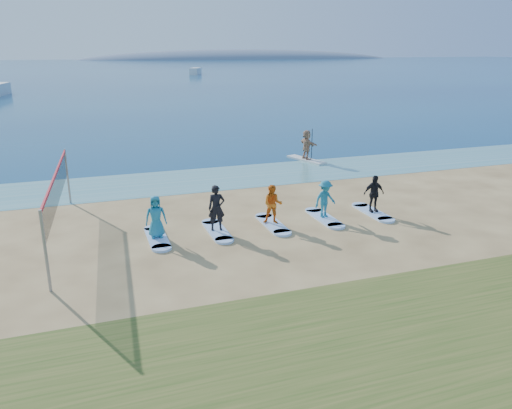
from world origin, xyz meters
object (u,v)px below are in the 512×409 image
object	(u,v)px
boat_offshore_b	(196,74)
surfboard_0	(157,238)
student_3	(325,199)
student_4	(374,194)
surfboard_3	(324,218)
paddleboarder	(307,145)
paddleboard	(306,160)
surfboard_2	(273,224)
student_1	(216,208)
surfboard_1	(217,231)
student_0	(156,217)
volleyball_net	(57,189)
student_2	(273,204)
surfboard_4	(372,212)

from	to	relation	value
boat_offshore_b	surfboard_0	size ratio (longest dim) A/B	3.09
student_3	student_4	bearing A→B (deg)	-13.02
surfboard_3	paddleboarder	bearing A→B (deg)	69.14
paddleboard	student_3	xyz separation A→B (m)	(-3.98, -10.46, 0.81)
paddleboard	paddleboarder	bearing A→B (deg)	0.00
surfboard_2	student_4	world-z (taller)	student_4
paddleboard	surfboard_0	bearing A→B (deg)	-154.06
student_3	surfboard_2	bearing A→B (deg)	166.98
student_1	surfboard_2	bearing A→B (deg)	6.98
surfboard_1	surfboard_2	world-z (taller)	same
student_1	student_0	bearing A→B (deg)	-173.02
volleyball_net	surfboard_0	xyz separation A→B (m)	(3.32, -1.33, -1.86)
student_1	surfboard_3	world-z (taller)	student_1
surfboard_2	student_2	xyz separation A→B (m)	(0.00, 0.00, 0.83)
student_3	surfboard_0	bearing A→B (deg)	166.98
paddleboarder	surfboard_3	world-z (taller)	paddleboarder
surfboard_3	student_3	size ratio (longest dim) A/B	1.41
student_3	student_4	size ratio (longest dim) A/B	0.98
surfboard_4	student_4	xyz separation A→B (m)	(0.00, 0.00, 0.84)
paddleboarder	paddleboard	bearing A→B (deg)	-0.00
student_2	student_3	world-z (taller)	student_2
surfboard_0	paddleboarder	bearing A→B (deg)	43.88
student_4	surfboard_3	bearing A→B (deg)	-176.07
boat_offshore_b	student_2	world-z (taller)	student_2
boat_offshore_b	student_4	bearing A→B (deg)	-76.04
surfboard_2	student_4	xyz separation A→B (m)	(4.59, 0.00, 0.84)
paddleboarder	student_4	xyz separation A→B (m)	(-1.69, -10.46, -0.14)
paddleboard	surfboard_4	xyz separation A→B (m)	(-1.69, -10.46, -0.01)
surfboard_2	student_3	distance (m)	2.44
surfboard_2	surfboard_3	world-z (taller)	same
surfboard_3	student_2	bearing A→B (deg)	180.00
paddleboarder	student_1	distance (m)	13.52
volleyball_net	student_0	bearing A→B (deg)	-21.86
boat_offshore_b	surfboard_4	xyz separation A→B (m)	(-18.21, -116.30, 0.04)
paddleboarder	surfboard_1	bearing A→B (deg)	133.24
paddleboard	student_4	xyz separation A→B (m)	(-1.69, -10.46, 0.82)
volleyball_net	paddleboarder	xyz separation A→B (m)	(14.19, 9.13, -0.88)
surfboard_2	student_3	world-z (taller)	student_3
paddleboarder	student_4	size ratio (longest dim) A/B	1.14
boat_offshore_b	paddleboarder	bearing A→B (deg)	-76.01
student_0	boat_offshore_b	bearing A→B (deg)	81.31
surfboard_0	student_2	size ratio (longest dim) A/B	1.40
surfboard_3	paddleboard	bearing A→B (deg)	69.14
student_0	surfboard_2	world-z (taller)	student_0
surfboard_4	student_4	size ratio (longest dim) A/B	1.39
boat_offshore_b	student_0	distance (m)	119.49
paddleboard	surfboard_2	xyz separation A→B (m)	(-6.28, -10.46, -0.01)
surfboard_1	volleyball_net	bearing A→B (deg)	166.66
student_2	student_4	distance (m)	4.59
student_1	surfboard_2	distance (m)	2.48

